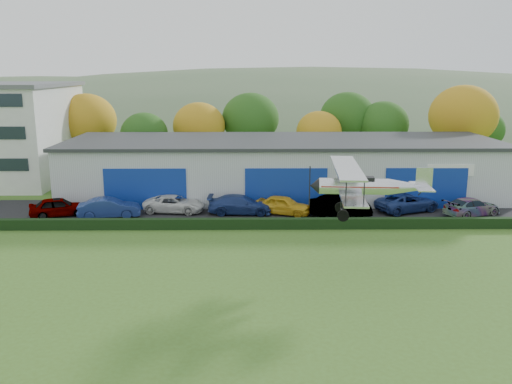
{
  "coord_description": "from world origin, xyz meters",
  "views": [
    {
      "loc": [
        1.93,
        -23.08,
        11.76
      ],
      "look_at": [
        2.31,
        10.99,
        4.03
      ],
      "focal_mm": 37.97,
      "sensor_mm": 36.0,
      "label": 1
    }
  ],
  "objects_px": {
    "biplane": "(364,185)",
    "car_6": "(407,202)",
    "car_1": "(109,208)",
    "car_2": "(174,204)",
    "car_0": "(59,207)",
    "car_4": "(284,205)",
    "hangar": "(282,167)",
    "car_3": "(241,204)",
    "car_7": "(472,207)",
    "car_5": "(341,206)"
  },
  "relations": [
    {
      "from": "car_6",
      "to": "car_7",
      "type": "xyz_separation_m",
      "value": [
        4.9,
        -1.36,
        -0.04
      ]
    },
    {
      "from": "car_3",
      "to": "car_6",
      "type": "relative_size",
      "value": 0.98
    },
    {
      "from": "car_1",
      "to": "hangar",
      "type": "bearing_deg",
      "value": -68.31
    },
    {
      "from": "car_7",
      "to": "biplane",
      "type": "relative_size",
      "value": 0.61
    },
    {
      "from": "car_6",
      "to": "biplane",
      "type": "height_order",
      "value": "biplane"
    },
    {
      "from": "car_1",
      "to": "car_5",
      "type": "relative_size",
      "value": 0.97
    },
    {
      "from": "car_1",
      "to": "car_5",
      "type": "bearing_deg",
      "value": -98.08
    },
    {
      "from": "car_5",
      "to": "car_7",
      "type": "xyz_separation_m",
      "value": [
        10.79,
        -0.01,
        -0.11
      ]
    },
    {
      "from": "car_3",
      "to": "car_5",
      "type": "bearing_deg",
      "value": -92.83
    },
    {
      "from": "car_6",
      "to": "biplane",
      "type": "distance_m",
      "value": 15.32
    },
    {
      "from": "car_5",
      "to": "car_6",
      "type": "xyz_separation_m",
      "value": [
        5.88,
        1.35,
        -0.07
      ]
    },
    {
      "from": "car_0",
      "to": "car_1",
      "type": "distance_m",
      "value": 4.29
    },
    {
      "from": "car_1",
      "to": "car_2",
      "type": "distance_m",
      "value": 5.3
    },
    {
      "from": "car_2",
      "to": "hangar",
      "type": "bearing_deg",
      "value": -46.59
    },
    {
      "from": "hangar",
      "to": "car_7",
      "type": "xyz_separation_m",
      "value": [
        15.12,
        -8.28,
        -1.88
      ]
    },
    {
      "from": "car_2",
      "to": "biplane",
      "type": "relative_size",
      "value": 0.62
    },
    {
      "from": "car_6",
      "to": "car_3",
      "type": "bearing_deg",
      "value": 70.08
    },
    {
      "from": "biplane",
      "to": "car_6",
      "type": "bearing_deg",
      "value": 68.29
    },
    {
      "from": "car_4",
      "to": "car_6",
      "type": "bearing_deg",
      "value": -64.01
    },
    {
      "from": "biplane",
      "to": "car_0",
      "type": "bearing_deg",
      "value": 156.68
    },
    {
      "from": "biplane",
      "to": "car_1",
      "type": "bearing_deg",
      "value": 152.59
    },
    {
      "from": "hangar",
      "to": "car_3",
      "type": "bearing_deg",
      "value": -117.17
    },
    {
      "from": "car_3",
      "to": "car_5",
      "type": "xyz_separation_m",
      "value": [
        8.2,
        -0.74,
        0.05
      ]
    },
    {
      "from": "car_6",
      "to": "car_7",
      "type": "height_order",
      "value": "car_6"
    },
    {
      "from": "car_1",
      "to": "car_2",
      "type": "height_order",
      "value": "car_1"
    },
    {
      "from": "hangar",
      "to": "car_4",
      "type": "bearing_deg",
      "value": -92.23
    },
    {
      "from": "car_4",
      "to": "car_6",
      "type": "height_order",
      "value": "car_4"
    },
    {
      "from": "car_2",
      "to": "car_4",
      "type": "relative_size",
      "value": 1.11
    },
    {
      "from": "car_2",
      "to": "car_6",
      "type": "height_order",
      "value": "car_6"
    },
    {
      "from": "car_0",
      "to": "car_3",
      "type": "relative_size",
      "value": 0.85
    },
    {
      "from": "hangar",
      "to": "car_4",
      "type": "height_order",
      "value": "hangar"
    },
    {
      "from": "hangar",
      "to": "car_1",
      "type": "height_order",
      "value": "hangar"
    },
    {
      "from": "car_0",
      "to": "biplane",
      "type": "relative_size",
      "value": 0.56
    },
    {
      "from": "car_5",
      "to": "biplane",
      "type": "bearing_deg",
      "value": -178.29
    },
    {
      "from": "car_0",
      "to": "biplane",
      "type": "xyz_separation_m",
      "value": [
        22.35,
        -11.96,
        4.32
      ]
    },
    {
      "from": "hangar",
      "to": "car_3",
      "type": "height_order",
      "value": "hangar"
    },
    {
      "from": "hangar",
      "to": "car_2",
      "type": "xyz_separation_m",
      "value": [
        -9.43,
        -6.97,
        -1.9
      ]
    },
    {
      "from": "car_5",
      "to": "hangar",
      "type": "bearing_deg",
      "value": 32.64
    },
    {
      "from": "car_0",
      "to": "car_1",
      "type": "height_order",
      "value": "car_1"
    },
    {
      "from": "car_2",
      "to": "car_6",
      "type": "xyz_separation_m",
      "value": [
        19.65,
        0.04,
        0.06
      ]
    },
    {
      "from": "biplane",
      "to": "car_2",
      "type": "bearing_deg",
      "value": 139.77
    },
    {
      "from": "car_0",
      "to": "car_6",
      "type": "bearing_deg",
      "value": -106.98
    },
    {
      "from": "car_0",
      "to": "car_6",
      "type": "relative_size",
      "value": 0.83
    },
    {
      "from": "hangar",
      "to": "car_6",
      "type": "relative_size",
      "value": 7.38
    },
    {
      "from": "hangar",
      "to": "car_5",
      "type": "relative_size",
      "value": 8.02
    },
    {
      "from": "car_5",
      "to": "car_7",
      "type": "bearing_deg",
      "value": -85.01
    },
    {
      "from": "car_0",
      "to": "car_2",
      "type": "height_order",
      "value": "car_0"
    },
    {
      "from": "car_2",
      "to": "biplane",
      "type": "height_order",
      "value": "biplane"
    },
    {
      "from": "car_1",
      "to": "car_2",
      "type": "bearing_deg",
      "value": -80.6
    },
    {
      "from": "car_2",
      "to": "car_5",
      "type": "height_order",
      "value": "car_5"
    }
  ]
}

